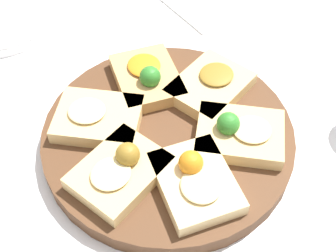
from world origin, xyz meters
TOP-DOWN VIEW (x-y plane):
  - ground_plane at (0.00, 0.00)m, footprint 3.00×3.00m
  - serving_board at (0.00, 0.00)m, footprint 0.32×0.32m
  - focaccia_slice_0 at (-0.01, 0.09)m, footprint 0.09×0.11m
  - focaccia_slice_1 at (-0.08, 0.04)m, footprint 0.13×0.12m
  - focaccia_slice_2 at (-0.07, -0.05)m, footprint 0.13×0.13m
  - focaccia_slice_3 at (0.01, -0.09)m, footprint 0.09×0.11m
  - focaccia_slice_4 at (0.08, -0.04)m, footprint 0.13×0.12m
  - focaccia_slice_5 at (0.07, 0.05)m, footprint 0.13×0.13m

SIDE VIEW (x-z plane):
  - ground_plane at x=0.00m, z-range 0.00..0.00m
  - serving_board at x=0.00m, z-range 0.00..0.02m
  - focaccia_slice_3 at x=0.01m, z-range 0.02..0.05m
  - focaccia_slice_5 at x=0.07m, z-range 0.02..0.05m
  - focaccia_slice_0 at x=-0.01m, z-range 0.02..0.06m
  - focaccia_slice_1 at x=-0.08m, z-range 0.02..0.06m
  - focaccia_slice_2 at x=-0.07m, z-range 0.02..0.06m
  - focaccia_slice_4 at x=0.08m, z-range 0.02..0.06m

